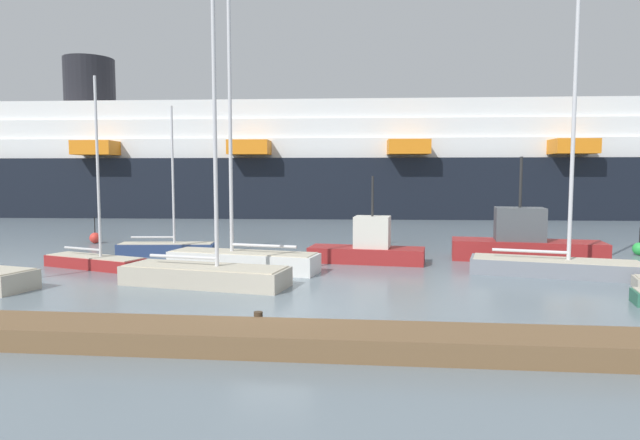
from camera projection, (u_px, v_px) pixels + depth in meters
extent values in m
plane|color=slate|center=(274.00, 315.00, 16.85)|extent=(600.00, 600.00, 0.00)
cube|color=brown|center=(250.00, 337.00, 13.55)|extent=(25.77, 1.85, 0.57)
cylinder|color=#423323|center=(258.00, 324.00, 14.56)|extent=(0.24, 0.24, 0.69)
cube|color=gray|center=(554.00, 268.00, 23.53)|extent=(7.33, 3.55, 0.68)
cube|color=beige|center=(554.00, 260.00, 23.50)|extent=(7.02, 3.34, 0.04)
cylinder|color=silver|center=(574.00, 113.00, 22.80)|extent=(0.17, 0.17, 12.68)
cylinder|color=silver|center=(530.00, 251.00, 23.81)|extent=(3.12, 0.86, 0.14)
cube|color=navy|center=(167.00, 250.00, 29.36)|extent=(5.33, 1.84, 0.67)
cube|color=beige|center=(167.00, 243.00, 29.33)|extent=(5.11, 1.71, 0.04)
cylinder|color=silver|center=(173.00, 175.00, 29.03)|extent=(0.13, 0.13, 7.45)
cylinder|color=silver|center=(153.00, 237.00, 29.29)|extent=(2.34, 0.36, 0.10)
cube|color=#BCB29E|center=(205.00, 276.00, 21.38)|extent=(6.97, 3.21, 0.76)
cube|color=beige|center=(205.00, 266.00, 21.35)|extent=(6.68, 3.00, 0.04)
cylinder|color=silver|center=(215.00, 134.00, 20.77)|extent=(0.16, 0.16, 10.43)
cylinder|color=silver|center=(183.00, 257.00, 21.60)|extent=(2.99, 0.69, 0.13)
cube|color=maroon|center=(94.00, 262.00, 25.43)|extent=(5.41, 3.03, 0.53)
cube|color=beige|center=(94.00, 256.00, 25.41)|extent=(5.17, 2.86, 0.04)
cylinder|color=silver|center=(98.00, 168.00, 24.89)|extent=(0.13, 0.13, 8.42)
cylinder|color=silver|center=(82.00, 249.00, 25.71)|extent=(2.26, 0.88, 0.10)
cube|color=white|center=(243.00, 262.00, 24.61)|extent=(7.20, 3.02, 0.86)
cube|color=beige|center=(243.00, 252.00, 24.57)|extent=(6.90, 2.83, 0.04)
cylinder|color=silver|center=(230.00, 118.00, 24.23)|extent=(0.17, 0.17, 12.28)
cylinder|color=silver|center=(263.00, 246.00, 24.25)|extent=(3.12, 0.74, 0.13)
cube|color=maroon|center=(526.00, 250.00, 27.72)|extent=(7.70, 3.20, 1.03)
cube|color=#4C5156|center=(520.00, 224.00, 27.69)|extent=(2.62, 2.01, 1.71)
cylinder|color=#262626|center=(521.00, 182.00, 27.51)|extent=(0.15, 0.15, 2.62)
cube|color=maroon|center=(366.00, 255.00, 27.09)|extent=(5.96, 2.62, 0.77)
cube|color=silver|center=(372.00, 232.00, 26.92)|extent=(1.91, 1.66, 1.58)
cylinder|color=#262626|center=(373.00, 196.00, 26.78)|extent=(0.12, 0.12, 2.02)
sphere|color=green|center=(639.00, 249.00, 29.54)|extent=(0.70, 0.70, 0.70)
cylinder|color=black|center=(640.00, 235.00, 29.47)|extent=(0.06, 0.06, 0.84)
sphere|color=red|center=(95.00, 238.00, 34.77)|extent=(0.69, 0.69, 0.69)
cylinder|color=black|center=(95.00, 225.00, 34.69)|extent=(0.06, 0.06, 1.03)
cube|color=black|center=(263.00, 187.00, 61.83)|extent=(112.84, 20.15, 6.18)
cube|color=white|center=(263.00, 151.00, 61.49)|extent=(103.79, 17.91, 2.02)
cube|color=white|center=(263.00, 134.00, 61.33)|extent=(97.56, 16.84, 2.02)
cube|color=white|center=(263.00, 116.00, 61.16)|extent=(91.34, 15.76, 2.02)
cube|color=orange|center=(96.00, 148.00, 54.28)|extent=(4.16, 3.30, 1.42)
cube|color=orange|center=(250.00, 148.00, 53.36)|extent=(4.16, 3.30, 1.42)
cube|color=orange|center=(408.00, 147.00, 52.44)|extent=(4.16, 3.30, 1.42)
cube|color=orange|center=(573.00, 147.00, 51.52)|extent=(4.16, 3.30, 1.42)
cylinder|color=black|center=(90.00, 84.00, 62.03)|extent=(5.66, 5.66, 5.62)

